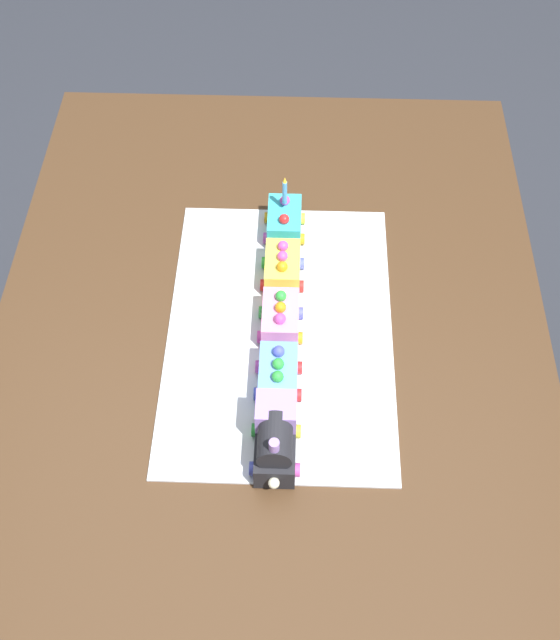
{
  "coord_description": "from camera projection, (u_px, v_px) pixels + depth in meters",
  "views": [
    {
      "loc": [
        -0.82,
        -0.05,
        1.91
      ],
      "look_at": [
        0.03,
        -0.02,
        0.77
      ],
      "focal_mm": 45.48,
      "sensor_mm": 36.0,
      "label": 1
    }
  ],
  "objects": [
    {
      "name": "ground_plane",
      "position": [
        272.0,
        517.0,
        2.02
      ],
      "size": [
        8.0,
        8.0,
        0.0
      ],
      "primitive_type": "plane",
      "color": "#2D3038"
    },
    {
      "name": "cake_board",
      "position": [
        280.0,
        331.0,
        1.45
      ],
      "size": [
        0.6,
        0.4,
        0.0
      ],
      "primitive_type": "cube",
      "color": "silver",
      "rests_on": "dining_table"
    },
    {
      "name": "birthday_candle",
      "position": [
        285.0,
        191.0,
        1.52
      ],
      "size": [
        0.01,
        0.01,
        0.06
      ],
      "color": "#4CA5E5",
      "rests_on": "cake_car_gondola_turquoise"
    },
    {
      "name": "cake_car_hopper_bubblegum",
      "position": [
        280.0,
        319.0,
        1.43
      ],
      "size": [
        0.1,
        0.08,
        0.07
      ],
      "color": "pink",
      "rests_on": "cake_board"
    },
    {
      "name": "cake_car_gondola_turquoise",
      "position": [
        284.0,
        222.0,
        1.57
      ],
      "size": [
        0.1,
        0.08,
        0.07
      ],
      "color": "#38B7C6",
      "rests_on": "cake_board"
    },
    {
      "name": "cake_locomotive",
      "position": [
        275.0,
        438.0,
        1.26
      ],
      "size": [
        0.14,
        0.08,
        0.12
      ],
      "color": "#232328",
      "rests_on": "cake_board"
    },
    {
      "name": "cake_car_tanker_lemon",
      "position": [
        283.0,
        268.0,
        1.5
      ],
      "size": [
        0.1,
        0.08,
        0.07
      ],
      "color": "#F4E04C",
      "rests_on": "cake_board"
    },
    {
      "name": "dining_table",
      "position": [
        270.0,
        379.0,
        1.52
      ],
      "size": [
        1.4,
        1.0,
        0.74
      ],
      "color": "#4C331E",
      "rests_on": "ground"
    },
    {
      "name": "cake_car_flatbed_sky_blue",
      "position": [
        278.0,
        375.0,
        1.36
      ],
      "size": [
        0.1,
        0.08,
        0.07
      ],
      "color": "#669EEA",
      "rests_on": "cake_board"
    }
  ]
}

